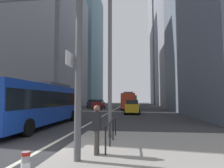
{
  "coord_description": "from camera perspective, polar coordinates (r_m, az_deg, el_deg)",
  "views": [
    {
      "loc": [
        3.78,
        -7.46,
        2.08
      ],
      "look_at": [
        0.42,
        21.75,
        4.41
      ],
      "focal_mm": 30.27,
      "sensor_mm": 36.0,
      "label": 1
    }
  ],
  "objects": [
    {
      "name": "bollard_left",
      "position": [
        4.89,
        -24.69,
        -21.98
      ],
      "size": [
        0.2,
        0.2,
        0.77
      ],
      "color": "#99999E",
      "rests_on": "median_island"
    },
    {
      "name": "office_tower_right_mid",
      "position": [
        63.75,
        19.05,
        19.37
      ],
      "size": [
        11.4,
        22.12,
        55.31
      ],
      "primitive_type": "cube",
      "color": "gray",
      "rests_on": "ground"
    },
    {
      "name": "car_oncoming_far",
      "position": [
        39.4,
        -3.99,
        -6.11
      ],
      "size": [
        2.12,
        4.5,
        1.94
      ],
      "color": "maroon",
      "rests_on": "ground"
    },
    {
      "name": "car_oncoming_mid",
      "position": [
        47.15,
        -6.07,
        -5.84
      ],
      "size": [
        2.18,
        4.13,
        1.94
      ],
      "color": "#232838",
      "rests_on": "ground"
    },
    {
      "name": "pedestrian_railing",
      "position": [
        8.54,
        -0.13,
        -12.8
      ],
      "size": [
        0.06,
        3.66,
        0.98
      ],
      "color": "black",
      "rests_on": "median_island"
    },
    {
      "name": "office_tower_right_far",
      "position": [
        86.19,
        15.47,
        12.56
      ],
      "size": [
        11.66,
        19.5,
        54.36
      ],
      "primitive_type": "cube",
      "color": "gray",
      "rests_on": "ground"
    },
    {
      "name": "car_receding_far",
      "position": [
        26.76,
        5.96,
        -6.85
      ],
      "size": [
        2.1,
        4.51,
        1.94
      ],
      "color": "gold",
      "rests_on": "ground"
    },
    {
      "name": "office_tower_left_far",
      "position": [
        80.69,
        -8.02,
        10.95
      ],
      "size": [
        10.77,
        25.2,
        47.13
      ],
      "primitive_type": "cube",
      "color": "slate",
      "rests_on": "ground"
    },
    {
      "name": "city_bus_blue_oncoming",
      "position": [
        15.56,
        -20.41,
        -5.16
      ],
      "size": [
        2.8,
        11.77,
        3.4
      ],
      "color": "#14389E",
      "rests_on": "ground"
    },
    {
      "name": "street_lamp_post",
      "position": [
        10.13,
        -0.63,
        13.88
      ],
      "size": [
        5.5,
        0.32,
        8.0
      ],
      "color": "#56565B",
      "rests_on": "median_island"
    },
    {
      "name": "office_tower_left_mid",
      "position": [
        53.01,
        -15.93,
        11.23
      ],
      "size": [
        10.17,
        23.65,
        32.66
      ],
      "primitive_type": "cube",
      "color": "gray",
      "rests_on": "ground"
    },
    {
      "name": "median_island",
      "position": [
        6.98,
        22.02,
        -20.94
      ],
      "size": [
        9.0,
        10.0,
        0.15
      ],
      "primitive_type": "cube",
      "color": "gray",
      "rests_on": "ground"
    },
    {
      "name": "car_receding_near",
      "position": [
        26.92,
        6.26,
        -6.84
      ],
      "size": [
        2.09,
        4.07,
        1.94
      ],
      "color": "#B2A899",
      "rests_on": "ground"
    },
    {
      "name": "traffic_signal_gantry",
      "position": [
        7.19,
        -24.37,
        12.01
      ],
      "size": [
        5.55,
        0.65,
        6.0
      ],
      "color": "#515156",
      "rests_on": "median_island"
    },
    {
      "name": "city_bus_red_distant",
      "position": [
        57.74,
        6.11,
        -4.75
      ],
      "size": [
        2.77,
        11.44,
        3.4
      ],
      "color": "#198456",
      "rests_on": "ground"
    },
    {
      "name": "pedestrian_waiting",
      "position": [
        6.83,
        -4.62,
        -12.78
      ],
      "size": [
        0.27,
        0.4,
        1.71
      ],
      "color": "#423D38",
      "rests_on": "median_island"
    },
    {
      "name": "ground_plane",
      "position": [
        27.79,
        -1.29,
        -8.83
      ],
      "size": [
        160.0,
        160.0,
        0.0
      ],
      "primitive_type": "plane",
      "color": "#303033"
    },
    {
      "name": "lane_centre_line",
      "position": [
        37.71,
        0.8,
        -7.69
      ],
      "size": [
        0.2,
        80.0,
        0.01
      ],
      "primitive_type": "cube",
      "color": "beige",
      "rests_on": "ground"
    },
    {
      "name": "city_bus_red_receding",
      "position": [
        38.2,
        5.12,
        -4.89
      ],
      "size": [
        2.77,
        10.73,
        3.4
      ],
      "color": "red",
      "rests_on": "ground"
    }
  ]
}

